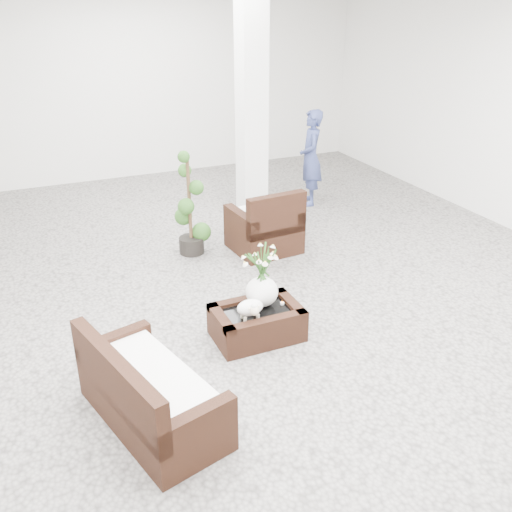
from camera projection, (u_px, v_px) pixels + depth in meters
name	position (u px, v px, depth m)	size (l,w,h in m)	color
ground	(253.00, 300.00, 6.68)	(11.00, 11.00, 0.00)	gray
column	(252.00, 103.00, 8.70)	(0.40, 0.40, 3.50)	white
coffee_table	(257.00, 324.00, 5.91)	(0.90, 0.60, 0.31)	black
sheep_figurine	(250.00, 309.00, 5.68)	(0.28, 0.23, 0.21)	white
planter_narcissus	(262.00, 271.00, 5.80)	(0.44, 0.44, 0.80)	white
tealight	(282.00, 303.00, 5.97)	(0.04, 0.04, 0.03)	white
armchair	(264.00, 219.00, 7.82)	(0.85, 0.82, 0.91)	black
loveseat	(151.00, 383.00, 4.66)	(1.45, 0.70, 0.77)	black
topiary	(189.00, 204.00, 7.60)	(0.38, 0.38, 1.43)	#244C18
shopper	(311.00, 158.00, 9.40)	(0.58, 0.38, 1.59)	navy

